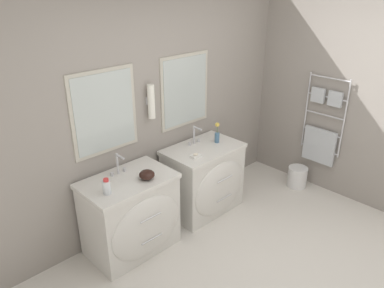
# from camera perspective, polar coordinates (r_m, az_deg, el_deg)

# --- Properties ---
(wall_back) EXTENTS (5.28, 0.15, 2.60)m
(wall_back) POSITION_cam_1_polar(r_m,az_deg,el_deg) (4.01, -5.28, 5.89)
(wall_back) COLOR gray
(wall_back) RESTS_ON ground_plane
(wall_right) EXTENTS (0.13, 3.74, 2.60)m
(wall_right) POSITION_cam_1_polar(r_m,az_deg,el_deg) (4.84, 20.71, 7.50)
(wall_right) COLOR gray
(wall_right) RESTS_ON ground_plane
(vanity_left) EXTENTS (0.88, 0.63, 0.80)m
(vanity_left) POSITION_cam_1_polar(r_m,az_deg,el_deg) (3.79, -9.09, -10.69)
(vanity_left) COLOR silver
(vanity_left) RESTS_ON ground_plane
(vanity_right) EXTENTS (0.88, 0.63, 0.80)m
(vanity_right) POSITION_cam_1_polar(r_m,az_deg,el_deg) (4.35, 2.00, -5.38)
(vanity_right) COLOR silver
(vanity_right) RESTS_ON ground_plane
(faucet_left) EXTENTS (0.17, 0.13, 0.21)m
(faucet_left) POSITION_cam_1_polar(r_m,az_deg,el_deg) (3.66, -11.15, -3.06)
(faucet_left) COLOR silver
(faucet_left) RESTS_ON vanity_left
(faucet_right) EXTENTS (0.17, 0.13, 0.21)m
(faucet_right) POSITION_cam_1_polar(r_m,az_deg,el_deg) (4.24, 0.45, 1.33)
(faucet_right) COLOR silver
(faucet_right) RESTS_ON vanity_right
(toiletry_bottle) EXTENTS (0.07, 0.07, 0.15)m
(toiletry_bottle) POSITION_cam_1_polar(r_m,az_deg,el_deg) (3.38, -12.88, -6.39)
(toiletry_bottle) COLOR silver
(toiletry_bottle) RESTS_ON vanity_left
(amenity_bowl) EXTENTS (0.15, 0.15, 0.09)m
(amenity_bowl) POSITION_cam_1_polar(r_m,az_deg,el_deg) (3.56, -6.89, -4.67)
(amenity_bowl) COLOR black
(amenity_bowl) RESTS_ON vanity_left
(flower_vase) EXTENTS (0.06, 0.06, 0.24)m
(flower_vase) POSITION_cam_1_polar(r_m,az_deg,el_deg) (4.29, 3.85, 1.49)
(flower_vase) COLOR teal
(flower_vase) RESTS_ON vanity_right
(soap_dish) EXTENTS (0.11, 0.07, 0.04)m
(soap_dish) POSITION_cam_1_polar(r_m,az_deg,el_deg) (3.96, 0.56, -1.78)
(soap_dish) COLOR white
(soap_dish) RESTS_ON vanity_right
(waste_bin) EXTENTS (0.25, 0.25, 0.27)m
(waste_bin) POSITION_cam_1_polar(r_m,az_deg,el_deg) (5.15, 15.75, -4.78)
(waste_bin) COLOR silver
(waste_bin) RESTS_ON ground_plane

